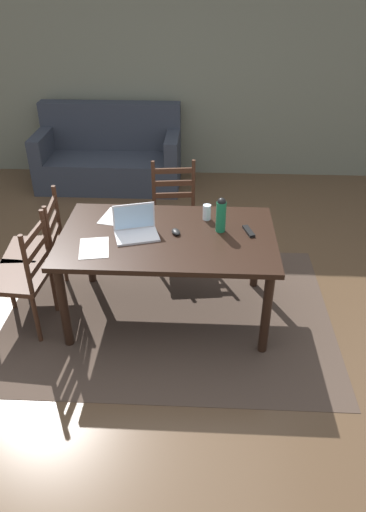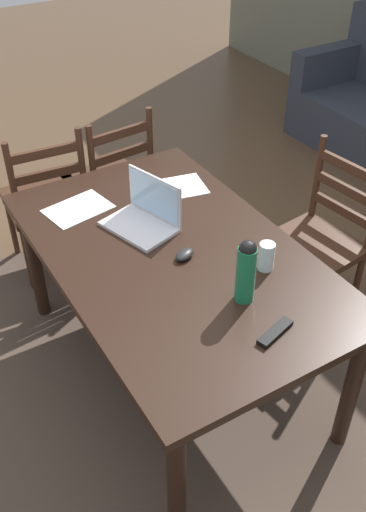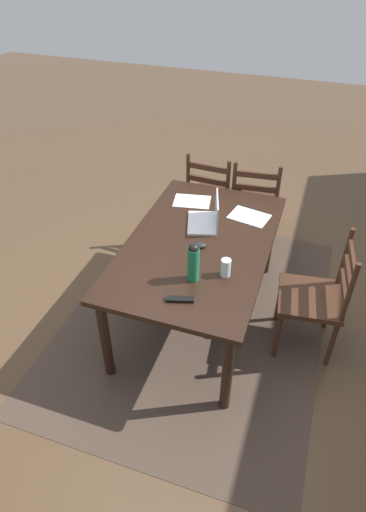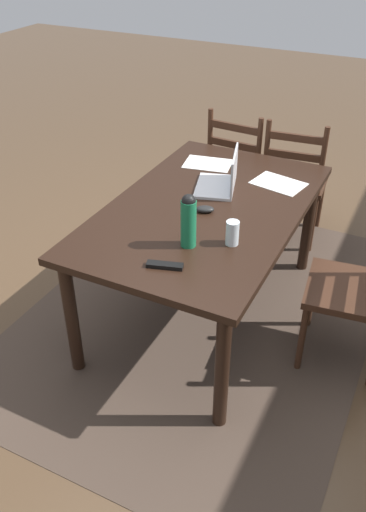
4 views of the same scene
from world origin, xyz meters
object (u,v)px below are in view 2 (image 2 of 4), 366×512
at_px(water_bottle, 246,270).
at_px(computer_mouse, 185,254).
at_px(laptop, 146,213).
at_px(dining_table, 174,267).
at_px(chair_left_near, 47,201).
at_px(drinking_glass, 266,256).
at_px(chair_far_head, 318,242).
at_px(tv_remote, 275,332).
at_px(chair_left_far, 111,183).

xyz_separation_m(water_bottle, computer_mouse, (-0.34, -0.06, -0.13)).
relative_size(laptop, water_bottle, 1.34).
xyz_separation_m(dining_table, computer_mouse, (0.06, 0.02, 0.10)).
height_order(chair_left_near, water_bottle, water_bottle).
relative_size(laptop, drinking_glass, 2.97).
bearing_deg(drinking_glass, chair_left_near, -161.38).
bearing_deg(computer_mouse, chair_far_head, 71.82).
height_order(laptop, tv_remote, laptop).
xyz_separation_m(laptop, water_bottle, (0.64, 0.09, 0.09)).
xyz_separation_m(chair_far_head, tv_remote, (0.62, -0.81, 0.30)).
bearing_deg(laptop, chair_left_near, -166.88).
distance_m(chair_far_head, tv_remote, 1.06).
bearing_deg(dining_table, computer_mouse, 17.28).
distance_m(chair_left_near, tv_remote, 1.78).
height_order(chair_left_far, laptop, laptop).
relative_size(chair_left_far, laptop, 2.57).
xyz_separation_m(dining_table, drinking_glass, (0.30, 0.27, 0.15)).
distance_m(water_bottle, drinking_glass, 0.23).
xyz_separation_m(chair_far_head, water_bottle, (0.41, -0.79, 0.43)).
bearing_deg(chair_left_far, chair_left_near, -89.99).
relative_size(chair_far_head, drinking_glass, 7.61).
bearing_deg(dining_table, drinking_glass, 42.37).
xyz_separation_m(drinking_glass, computer_mouse, (-0.23, -0.25, -0.05)).
height_order(dining_table, chair_far_head, chair_far_head).
xyz_separation_m(laptop, computer_mouse, (0.30, 0.02, -0.04)).
bearing_deg(laptop, water_bottle, 7.56).
height_order(chair_far_head, drinking_glass, chair_far_head).
height_order(chair_left_far, water_bottle, water_bottle).
height_order(computer_mouse, tv_remote, computer_mouse).
xyz_separation_m(computer_mouse, tv_remote, (0.56, 0.05, -0.01)).
distance_m(chair_far_head, water_bottle, 0.99).
xyz_separation_m(water_bottle, tv_remote, (0.22, -0.02, -0.13)).
bearing_deg(chair_left_near, laptop, 13.12).
relative_size(water_bottle, tv_remote, 1.63).
bearing_deg(chair_left_far, tv_remote, -4.53).
height_order(drinking_glass, tv_remote, drinking_glass).
distance_m(chair_far_head, drinking_glass, 0.76).
distance_m(dining_table, tv_remote, 0.63).
bearing_deg(water_bottle, chair_far_head, 117.25).
height_order(chair_far_head, laptop, laptop).
relative_size(chair_left_far, computer_mouse, 9.50).
bearing_deg(computer_mouse, chair_left_far, 148.33).
bearing_deg(dining_table, tv_remote, 6.28).
bearing_deg(tv_remote, drinking_glass, 131.42).
relative_size(dining_table, chair_left_near, 1.73).
bearing_deg(chair_left_near, chair_left_far, 90.01).
height_order(chair_far_head, computer_mouse, chair_far_head).
distance_m(dining_table, laptop, 0.28).
height_order(dining_table, tv_remote, tv_remote).
distance_m(dining_table, computer_mouse, 0.12).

